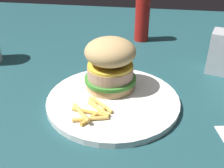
# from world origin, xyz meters

# --- Properties ---
(ground_plane) EXTENTS (1.60, 1.60, 0.00)m
(ground_plane) POSITION_xyz_m (0.00, 0.00, 0.00)
(ground_plane) COLOR #1E474C
(plate) EXTENTS (0.26, 0.26, 0.01)m
(plate) POSITION_xyz_m (-0.02, -0.00, 0.01)
(plate) COLOR white
(plate) RESTS_ON ground_plane
(sandwich) EXTENTS (0.11, 0.11, 0.11)m
(sandwich) POSITION_xyz_m (-0.06, -0.01, 0.07)
(sandwich) COLOR tan
(sandwich) RESTS_ON plate
(fries_pile) EXTENTS (0.09, 0.07, 0.01)m
(fries_pile) POSITION_xyz_m (0.03, -0.03, 0.02)
(fries_pile) COLOR gold
(fries_pile) RESTS_ON plate
(ketchup_bottle) EXTENTS (0.04, 0.04, 0.14)m
(ketchup_bottle) POSITION_xyz_m (-0.39, 0.03, 0.07)
(ketchup_bottle) COLOR #B21914
(ketchup_bottle) RESTS_ON ground_plane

